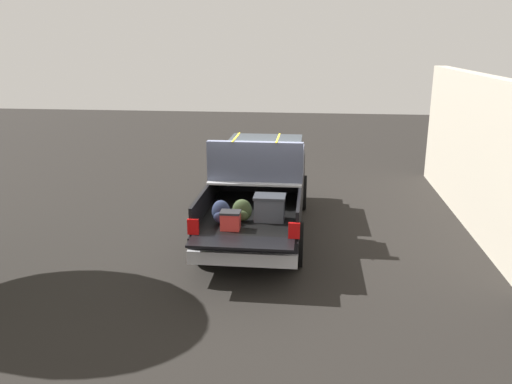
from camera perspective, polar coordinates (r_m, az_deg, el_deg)
The scene contains 3 objects.
ground_plane at distance 11.76m, azimuth 0.32°, elevation -4.33°, with size 40.00×40.00×0.00m, color black.
pickup_truck at distance 11.79m, azimuth 0.52°, elevation 0.69°, with size 6.05×2.06×2.23m.
building_facade at distance 13.14m, azimuth 22.81°, elevation 4.36°, with size 8.22×0.36×3.42m, color beige.
Camera 1 is at (-10.94, -1.15, 4.16)m, focal length 36.36 mm.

